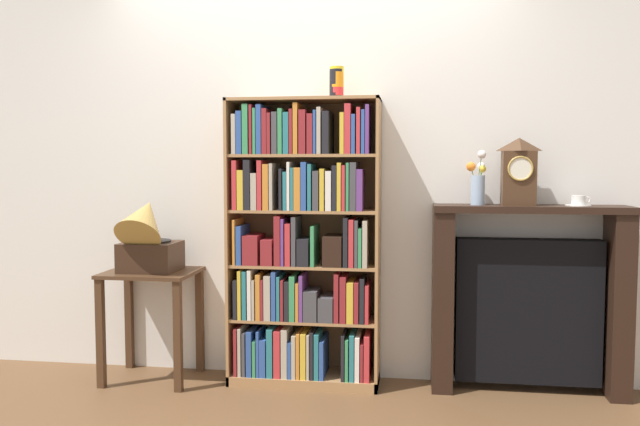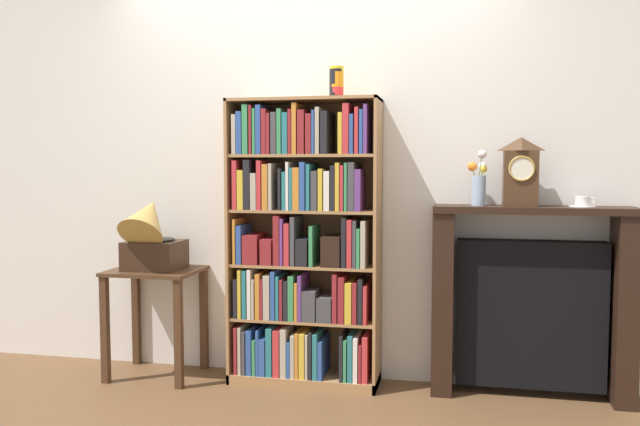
# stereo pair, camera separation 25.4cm
# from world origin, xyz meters

# --- Properties ---
(ground_plane) EXTENTS (7.95, 6.40, 0.02)m
(ground_plane) POSITION_xyz_m (0.00, 0.00, -0.01)
(ground_plane) COLOR brown
(wall_back) EXTENTS (4.95, 0.08, 2.60)m
(wall_back) POSITION_xyz_m (0.19, 0.30, 1.30)
(wall_back) COLOR silver
(wall_back) RESTS_ON ground
(bookshelf) EXTENTS (0.91, 0.31, 1.73)m
(bookshelf) POSITION_xyz_m (-0.01, 0.09, 0.83)
(bookshelf) COLOR #A87A4C
(bookshelf) RESTS_ON ground
(cup_stack) EXTENTS (0.08, 0.09, 0.19)m
(cup_stack) POSITION_xyz_m (0.19, 0.11, 1.82)
(cup_stack) COLOR black
(cup_stack) RESTS_ON bookshelf
(side_table_left) EXTENTS (0.55, 0.45, 0.68)m
(side_table_left) POSITION_xyz_m (-0.95, 0.03, 0.51)
(side_table_left) COLOR #472D1C
(side_table_left) RESTS_ON ground
(gramophone) EXTENTS (0.34, 0.43, 0.52)m
(gramophone) POSITION_xyz_m (-0.95, -0.02, 0.90)
(gramophone) COLOR #382316
(gramophone) RESTS_ON side_table_left
(fireplace_mantel) EXTENTS (1.11, 0.27, 1.10)m
(fireplace_mantel) POSITION_xyz_m (1.32, 0.14, 0.54)
(fireplace_mantel) COLOR black
(fireplace_mantel) RESTS_ON ground
(mantel_clock) EXTENTS (0.19, 0.13, 0.39)m
(mantel_clock) POSITION_xyz_m (1.25, 0.12, 1.30)
(mantel_clock) COLOR #472D1C
(mantel_clock) RESTS_ON fireplace_mantel
(flower_vase) EXTENTS (0.11, 0.16, 0.32)m
(flower_vase) POSITION_xyz_m (1.02, 0.12, 1.23)
(flower_vase) COLOR #99B2D1
(flower_vase) RESTS_ON fireplace_mantel
(teacup_with_saucer) EXTENTS (0.14, 0.14, 0.06)m
(teacup_with_saucer) POSITION_xyz_m (1.58, 0.12, 1.13)
(teacup_with_saucer) COLOR white
(teacup_with_saucer) RESTS_ON fireplace_mantel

